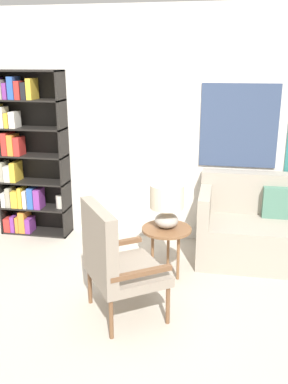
# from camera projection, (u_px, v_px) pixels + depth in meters

# --- Properties ---
(ground_plane) EXTENTS (14.00, 14.00, 0.00)m
(ground_plane) POSITION_uv_depth(u_px,v_px,m) (116.00, 331.00, 3.48)
(ground_plane) COLOR #B2A899
(wall_back) EXTENTS (6.40, 0.08, 2.70)m
(wall_back) POSITION_uv_depth(u_px,v_px,m) (160.00, 128.00, 4.97)
(wall_back) COLOR silver
(wall_back) RESTS_ON ground_plane
(bookshelf) EXTENTS (0.85, 0.30, 2.00)m
(bookshelf) POSITION_uv_depth(u_px,v_px,m) (24.00, 156.00, 5.20)
(bookshelf) COLOR black
(bookshelf) RESTS_ON ground_plane
(armchair) EXTENTS (0.84, 0.86, 1.01)m
(armchair) POSITION_uv_depth(u_px,v_px,m) (113.00, 257.00, 3.52)
(armchair) COLOR brown
(armchair) RESTS_ON ground_plane
(couch) EXTENTS (1.71, 0.82, 0.91)m
(couch) POSITION_uv_depth(u_px,v_px,m) (278.00, 230.00, 4.63)
(couch) COLOR #9E9384
(couch) RESTS_ON ground_plane
(side_table) EXTENTS (0.50, 0.50, 0.51)m
(side_table) POSITION_uv_depth(u_px,v_px,m) (167.00, 233.00, 4.26)
(side_table) COLOR brown
(side_table) RESTS_ON ground_plane
(table_lamp) EXTENTS (0.33, 0.33, 0.44)m
(table_lamp) POSITION_uv_depth(u_px,v_px,m) (167.00, 202.00, 4.19)
(table_lamp) COLOR #A59E93
(table_lamp) RESTS_ON side_table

